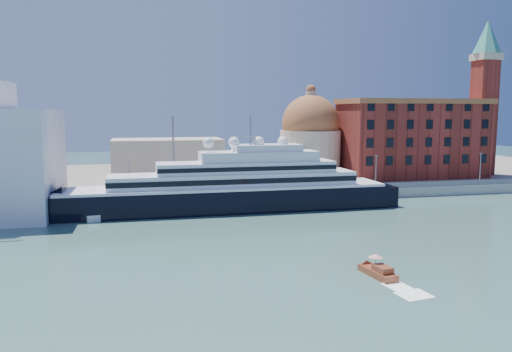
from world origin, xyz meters
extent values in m
plane|color=#335952|center=(0.00, 0.00, 0.00)|extent=(400.00, 400.00, 0.00)
cube|color=gray|center=(0.00, 34.00, 1.25)|extent=(180.00, 10.00, 2.50)
cube|color=slate|center=(0.00, 75.00, 1.00)|extent=(260.00, 72.00, 2.00)
cube|color=slate|center=(0.00, 29.50, 3.10)|extent=(180.00, 0.10, 1.20)
cube|color=black|center=(-9.52, 23.00, 2.03)|extent=(71.82, 11.05, 5.98)
cone|color=black|center=(-47.27, 23.00, 2.03)|extent=(9.21, 11.05, 11.05)
cube|color=black|center=(26.39, 23.00, 1.84)|extent=(5.52, 10.13, 5.52)
cube|color=white|center=(-9.52, 23.00, 5.25)|extent=(69.98, 11.23, 0.55)
cube|color=white|center=(-7.68, 23.00, 6.91)|extent=(53.40, 9.21, 2.76)
cube|color=black|center=(-7.68, 18.40, 6.91)|extent=(53.40, 0.15, 1.10)
cube|color=white|center=(-4.92, 23.00, 9.48)|extent=(38.67, 8.29, 2.39)
cube|color=white|center=(-2.16, 23.00, 11.79)|extent=(25.78, 7.37, 2.21)
cube|color=white|center=(-0.32, 23.00, 13.63)|extent=(14.73, 6.45, 1.47)
cylinder|color=slate|center=(-4.00, 23.00, 17.49)|extent=(0.28, 0.28, 6.45)
sphere|color=white|center=(-13.21, 23.00, 14.92)|extent=(2.39, 2.39, 2.39)
sphere|color=white|center=(-7.68, 23.00, 14.92)|extent=(2.39, 2.39, 2.39)
sphere|color=white|center=(-2.16, 23.00, 14.92)|extent=(2.39, 2.39, 2.39)
sphere|color=white|center=(3.37, 23.00, 14.92)|extent=(2.39, 2.39, 2.39)
cube|color=white|center=(-33.00, 20.27, 0.57)|extent=(11.96, 7.15, 1.51)
cube|color=white|center=(-31.20, 20.86, 1.80)|extent=(4.33, 3.43, 1.13)
cube|color=brown|center=(2.44, -25.02, 0.37)|extent=(2.97, 6.52, 1.05)
cube|color=brown|center=(2.59, -26.06, 1.26)|extent=(2.03, 2.83, 0.84)
cylinder|color=slate|center=(2.36, -24.50, 1.68)|extent=(0.06, 0.06, 1.68)
cone|color=red|center=(2.36, -24.50, 2.62)|extent=(1.88, 1.88, 0.42)
cube|color=maroon|center=(52.00, 52.00, 13.00)|extent=(42.00, 18.00, 22.00)
cube|color=brown|center=(52.00, 52.00, 24.50)|extent=(43.00, 19.00, 1.50)
cube|color=maroon|center=(76.00, 52.00, 19.50)|extent=(6.00, 6.00, 35.00)
cube|color=beige|center=(76.00, 52.00, 38.00)|extent=(7.00, 7.00, 2.00)
cone|color=teal|center=(76.00, 52.00, 44.00)|extent=(8.40, 8.40, 10.00)
cylinder|color=beige|center=(22.00, 58.00, 9.00)|extent=(18.00, 18.00, 14.00)
sphere|color=brown|center=(22.00, 58.00, 18.00)|extent=(17.00, 17.00, 17.00)
cylinder|color=beige|center=(22.00, 58.00, 26.00)|extent=(3.00, 3.00, 3.00)
cube|color=beige|center=(8.00, 56.00, 7.00)|extent=(18.00, 14.00, 10.00)
cube|color=beige|center=(-20.00, 58.00, 8.00)|extent=(30.00, 16.00, 12.00)
cylinder|color=slate|center=(-30.00, 31.00, 6.50)|extent=(0.24, 0.24, 8.00)
cube|color=slate|center=(-30.00, 31.00, 10.60)|extent=(0.80, 0.30, 0.25)
cylinder|color=slate|center=(0.00, 31.00, 6.50)|extent=(0.24, 0.24, 8.00)
cube|color=slate|center=(0.00, 31.00, 10.60)|extent=(0.80, 0.30, 0.25)
cylinder|color=slate|center=(30.00, 31.00, 6.50)|extent=(0.24, 0.24, 8.00)
cube|color=slate|center=(30.00, 31.00, 10.60)|extent=(0.80, 0.30, 0.25)
cylinder|color=slate|center=(60.00, 31.00, 6.50)|extent=(0.24, 0.24, 8.00)
cube|color=slate|center=(60.00, 31.00, 10.60)|extent=(0.80, 0.30, 0.25)
cylinder|color=slate|center=(-20.00, 33.00, 11.50)|extent=(0.50, 0.50, 18.00)
camera|label=1|loc=(-27.46, -82.97, 21.35)|focal=35.00mm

